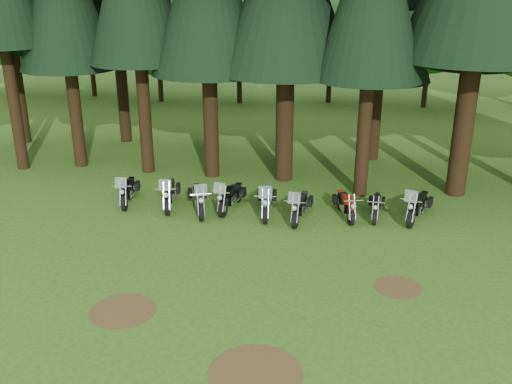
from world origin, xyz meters
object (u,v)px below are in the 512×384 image
(motorcycle_0, at_px, (128,192))
(motorcycle_6, at_px, (345,205))
(motorcycle_2, at_px, (199,200))
(motorcycle_5, at_px, (300,207))
(motorcycle_1, at_px, (169,195))
(motorcycle_3, at_px, (231,198))
(motorcycle_7, at_px, (376,207))
(motorcycle_4, at_px, (266,202))
(motorcycle_8, at_px, (418,207))

(motorcycle_0, bearing_deg, motorcycle_6, -10.44)
(motorcycle_0, height_order, motorcycle_2, motorcycle_2)
(motorcycle_5, bearing_deg, motorcycle_1, -178.55)
(motorcycle_3, bearing_deg, motorcycle_2, -148.33)
(motorcycle_7, bearing_deg, motorcycle_2, -169.97)
(motorcycle_4, relative_size, motorcycle_6, 1.17)
(motorcycle_6, relative_size, motorcycle_8, 0.90)
(motorcycle_2, height_order, motorcycle_5, motorcycle_2)
(motorcycle_5, bearing_deg, motorcycle_0, -178.29)
(motorcycle_2, bearing_deg, motorcycle_1, 145.36)
(motorcycle_3, xyz_separation_m, motorcycle_8, (7.06, 0.14, 0.02))
(motorcycle_4, xyz_separation_m, motorcycle_8, (5.61, 0.42, -0.01))
(motorcycle_2, height_order, motorcycle_7, motorcycle_2)
(motorcycle_1, xyz_separation_m, motorcycle_3, (2.43, 0.12, -0.02))
(motorcycle_2, bearing_deg, motorcycle_3, 2.29)
(motorcycle_0, bearing_deg, motorcycle_7, -9.62)
(motorcycle_2, xyz_separation_m, motorcycle_4, (2.59, 0.18, 0.01))
(motorcycle_4, height_order, motorcycle_8, motorcycle_4)
(motorcycle_5, bearing_deg, motorcycle_8, 15.27)
(motorcycle_0, distance_m, motorcycle_8, 11.24)
(motorcycle_2, bearing_deg, motorcycle_0, 151.80)
(motorcycle_6, distance_m, motorcycle_8, 2.65)
(motorcycle_5, bearing_deg, motorcycle_3, 174.90)
(motorcycle_2, xyz_separation_m, motorcycle_6, (5.56, 0.47, -0.07))
(motorcycle_1, bearing_deg, motorcycle_5, -16.37)
(motorcycle_5, bearing_deg, motorcycle_7, 20.04)
(motorcycle_0, relative_size, motorcycle_6, 1.10)
(motorcycle_2, height_order, motorcycle_4, motorcycle_4)
(motorcycle_2, xyz_separation_m, motorcycle_7, (6.70, 0.61, -0.10))
(motorcycle_6, bearing_deg, motorcycle_8, -12.70)
(motorcycle_3, xyz_separation_m, motorcycle_6, (4.42, 0.00, -0.04))
(motorcycle_0, relative_size, motorcycle_8, 0.99)
(motorcycle_3, bearing_deg, motorcycle_7, 11.21)
(motorcycle_2, height_order, motorcycle_8, motorcycle_2)
(motorcycle_3, relative_size, motorcycle_4, 0.94)
(motorcycle_0, height_order, motorcycle_8, motorcycle_8)
(motorcycle_3, distance_m, motorcycle_5, 2.80)
(motorcycle_2, relative_size, motorcycle_6, 1.13)
(motorcycle_3, bearing_deg, motorcycle_0, -170.20)
(motorcycle_4, distance_m, motorcycle_5, 1.33)
(motorcycle_7, bearing_deg, motorcycle_1, -173.25)
(motorcycle_4, bearing_deg, motorcycle_0, 171.41)
(motorcycle_2, bearing_deg, motorcycle_8, -15.45)
(motorcycle_0, bearing_deg, motorcycle_3, -10.42)
(motorcycle_1, relative_size, motorcycle_8, 1.03)
(motorcycle_1, xyz_separation_m, motorcycle_8, (9.48, 0.26, -0.00))
(motorcycle_8, bearing_deg, motorcycle_0, -158.68)
(motorcycle_0, xyz_separation_m, motorcycle_5, (6.92, -0.54, 0.01))
(motorcycle_4, bearing_deg, motorcycle_2, 178.17)
(motorcycle_0, xyz_separation_m, motorcycle_4, (5.63, -0.28, 0.03))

